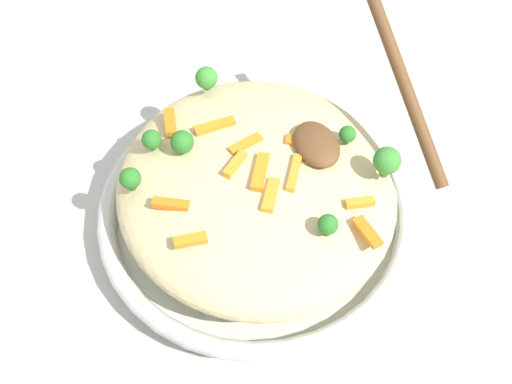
# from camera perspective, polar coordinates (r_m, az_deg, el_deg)

# --- Properties ---
(ground_plane) EXTENTS (2.40, 2.40, 0.00)m
(ground_plane) POSITION_cam_1_polar(r_m,az_deg,el_deg) (0.68, 0.00, -3.05)
(ground_plane) COLOR beige
(serving_bowl) EXTENTS (0.31, 0.31, 0.04)m
(serving_bowl) POSITION_cam_1_polar(r_m,az_deg,el_deg) (0.66, 0.00, -2.01)
(serving_bowl) COLOR silver
(serving_bowl) RESTS_ON ground_plane
(pasta_mound) EXTENTS (0.28, 0.26, 0.07)m
(pasta_mound) POSITION_cam_1_polar(r_m,az_deg,el_deg) (0.62, 0.00, 0.33)
(pasta_mound) COLOR #DBC689
(pasta_mound) RESTS_ON serving_bowl
(carrot_piece_0) EXTENTS (0.01, 0.04, 0.01)m
(carrot_piece_0) POSITION_cam_1_polar(r_m,az_deg,el_deg) (0.63, -3.58, 5.73)
(carrot_piece_0) COLOR orange
(carrot_piece_0) RESTS_ON pasta_mound
(carrot_piece_1) EXTENTS (0.03, 0.02, 0.01)m
(carrot_piece_1) POSITION_cam_1_polar(r_m,az_deg,el_deg) (0.64, -7.46, 6.03)
(carrot_piece_1) COLOR orange
(carrot_piece_1) RESTS_ON pasta_mound
(carrot_piece_2) EXTENTS (0.04, 0.03, 0.01)m
(carrot_piece_2) POSITION_cam_1_polar(r_m,az_deg,el_deg) (0.59, 0.76, 1.89)
(carrot_piece_2) COLOR orange
(carrot_piece_2) RESTS_ON pasta_mound
(carrot_piece_3) EXTENTS (0.03, 0.03, 0.01)m
(carrot_piece_3) POSITION_cam_1_polar(r_m,az_deg,el_deg) (0.57, 0.87, -0.44)
(carrot_piece_3) COLOR orange
(carrot_piece_3) RESTS_ON pasta_mound
(carrot_piece_4) EXTENTS (0.02, 0.03, 0.01)m
(carrot_piece_4) POSITION_cam_1_polar(r_m,az_deg,el_deg) (0.58, -7.40, -1.05)
(carrot_piece_4) COLOR orange
(carrot_piece_4) RESTS_ON pasta_mound
(carrot_piece_5) EXTENTS (0.04, 0.03, 0.01)m
(carrot_piece_5) POSITION_cam_1_polar(r_m,az_deg,el_deg) (0.59, 3.33, 1.63)
(carrot_piece_5) COLOR orange
(carrot_piece_5) RESTS_ON pasta_mound
(carrot_piece_6) EXTENTS (0.02, 0.03, 0.01)m
(carrot_piece_6) POSITION_cam_1_polar(r_m,az_deg,el_deg) (0.59, -1.83, 2.41)
(carrot_piece_6) COLOR orange
(carrot_piece_6) RESTS_ON pasta_mound
(carrot_piece_7) EXTENTS (0.03, 0.01, 0.01)m
(carrot_piece_7) POSITION_cam_1_polar(r_m,az_deg,el_deg) (0.57, 9.66, -3.46)
(carrot_piece_7) COLOR orange
(carrot_piece_7) RESTS_ON pasta_mound
(carrot_piece_8) EXTENTS (0.03, 0.03, 0.01)m
(carrot_piece_8) POSITION_cam_1_polar(r_m,az_deg,el_deg) (0.61, 4.00, 4.32)
(carrot_piece_8) COLOR orange
(carrot_piece_8) RESTS_ON pasta_mound
(carrot_piece_9) EXTENTS (0.01, 0.03, 0.01)m
(carrot_piece_9) POSITION_cam_1_polar(r_m,az_deg,el_deg) (0.58, 9.02, -0.89)
(carrot_piece_9) COLOR orange
(carrot_piece_9) RESTS_ON pasta_mound
(carrot_piece_10) EXTENTS (0.02, 0.03, 0.01)m
(carrot_piece_10) POSITION_cam_1_polar(r_m,az_deg,el_deg) (0.61, -0.65, 4.26)
(carrot_piece_10) COLOR orange
(carrot_piece_10) RESTS_ON pasta_mound
(carrot_piece_11) EXTENTS (0.01, 0.03, 0.01)m
(carrot_piece_11) POSITION_cam_1_polar(r_m,az_deg,el_deg) (0.56, -5.72, -4.15)
(carrot_piece_11) COLOR orange
(carrot_piece_11) RESTS_ON pasta_mound
(broccoli_floret_0) EXTENTS (0.02, 0.02, 0.02)m
(broccoli_floret_0) POSITION_cam_1_polar(r_m,az_deg,el_deg) (0.61, -9.04, 4.51)
(broccoli_floret_0) COLOR #296820
(broccoli_floret_0) RESTS_ON pasta_mound
(broccoli_floret_1) EXTENTS (0.02, 0.02, 0.03)m
(broccoli_floret_1) POSITION_cam_1_polar(r_m,az_deg,el_deg) (0.60, -6.42, 4.31)
(broccoli_floret_1) COLOR #296820
(broccoli_floret_1) RESTS_ON pasta_mound
(broccoli_floret_2) EXTENTS (0.02, 0.02, 0.02)m
(broccoli_floret_2) POSITION_cam_1_polar(r_m,az_deg,el_deg) (0.55, 6.26, -2.84)
(broccoli_floret_2) COLOR #296820
(broccoli_floret_2) RESTS_ON pasta_mound
(broccoli_floret_3) EXTENTS (0.03, 0.03, 0.03)m
(broccoli_floret_3) POSITION_cam_1_polar(r_m,az_deg,el_deg) (0.59, 11.29, 2.65)
(broccoli_floret_3) COLOR #377928
(broccoli_floret_3) RESTS_ON pasta_mound
(broccoli_floret_4) EXTENTS (0.02, 0.02, 0.02)m
(broccoli_floret_4) POSITION_cam_1_polar(r_m,az_deg,el_deg) (0.59, -10.85, 1.15)
(broccoli_floret_4) COLOR #296820
(broccoli_floret_4) RESTS_ON pasta_mound
(broccoli_floret_5) EXTENTS (0.02, 0.02, 0.02)m
(broccoli_floret_5) POSITION_cam_1_polar(r_m,az_deg,el_deg) (0.62, 8.02, 4.85)
(broccoli_floret_5) COLOR #296820
(broccoli_floret_5) RESTS_ON pasta_mound
(broccoli_floret_6) EXTENTS (0.02, 0.02, 0.03)m
(broccoli_floret_6) POSITION_cam_1_polar(r_m,az_deg,el_deg) (0.66, -4.32, 9.82)
(broccoli_floret_6) COLOR #377928
(broccoli_floret_6) RESTS_ON pasta_mound
(serving_spoon) EXTENTS (0.18, 0.11, 0.10)m
(serving_spoon) POSITION_cam_1_polar(r_m,az_deg,el_deg) (0.61, 8.31, 6.05)
(serving_spoon) COLOR brown
(serving_spoon) RESTS_ON pasta_mound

